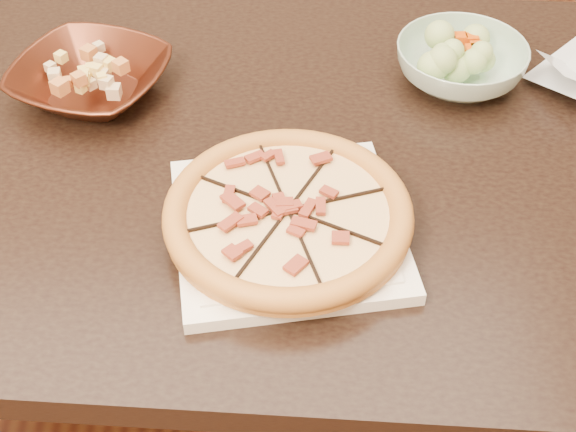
% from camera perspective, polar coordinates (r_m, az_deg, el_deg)
% --- Properties ---
extents(floor, '(4.00, 4.00, 0.02)m').
position_cam_1_polar(floor, '(1.78, -6.52, -11.20)').
color(floor, '#36160D').
rests_on(floor, ground).
extents(dining_table, '(1.38, 0.97, 0.75)m').
position_cam_1_polar(dining_table, '(1.18, -3.93, 0.98)').
color(dining_table, black).
rests_on(dining_table, floor).
extents(plate, '(0.30, 0.30, 0.02)m').
position_cam_1_polar(plate, '(0.97, -0.00, -0.81)').
color(plate, white).
rests_on(plate, dining_table).
extents(pizza, '(0.30, 0.30, 0.03)m').
position_cam_1_polar(pizza, '(0.96, -0.00, 0.17)').
color(pizza, '#BA7125').
rests_on(pizza, plate).
extents(bronze_bowl, '(0.28, 0.28, 0.05)m').
position_cam_1_polar(bronze_bowl, '(1.22, -13.83, 9.40)').
color(bronze_bowl, '#592A1A').
rests_on(bronze_bowl, dining_table).
extents(mixed_dish, '(0.10, 0.11, 0.03)m').
position_cam_1_polar(mixed_dish, '(1.19, -14.23, 10.97)').
color(mixed_dish, tan).
rests_on(mixed_dish, bronze_bowl).
extents(salad_bowl, '(0.25, 0.25, 0.06)m').
position_cam_1_polar(salad_bowl, '(1.24, 12.16, 10.53)').
color(salad_bowl, '#ACCBBB').
rests_on(salad_bowl, dining_table).
extents(salad, '(0.09, 0.10, 0.04)m').
position_cam_1_polar(salad, '(1.21, 12.43, 12.40)').
color(salad, '#BAC886').
rests_on(salad, salad_bowl).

